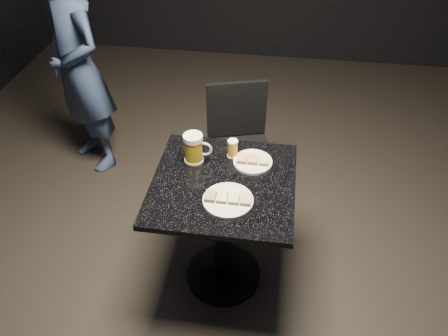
{
  "coord_description": "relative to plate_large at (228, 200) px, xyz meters",
  "views": [
    {
      "loc": [
        0.23,
        -1.58,
        2.17
      ],
      "look_at": [
        0.0,
        0.02,
        0.82
      ],
      "focal_mm": 35.0,
      "sensor_mm": 36.0,
      "label": 1
    }
  ],
  "objects": [
    {
      "name": "canapes_on_plate_large",
      "position": [
        0.0,
        0.0,
        0.02
      ],
      "size": [
        0.22,
        0.07,
        0.02
      ],
      "color": "#4C3521",
      "rests_on": "plate_large"
    },
    {
      "name": "plate_small",
      "position": [
        0.09,
        0.3,
        0.0
      ],
      "size": [
        0.2,
        0.2,
        0.01
      ],
      "primitive_type": "cylinder",
      "color": "white",
      "rests_on": "table"
    },
    {
      "name": "floor",
      "position": [
        -0.04,
        0.13,
        -0.76
      ],
      "size": [
        6.0,
        6.0,
        0.0
      ],
      "primitive_type": "plane",
      "color": "black",
      "rests_on": "ground"
    },
    {
      "name": "canapes_on_plate_small",
      "position": [
        0.09,
        0.3,
        0.02
      ],
      "size": [
        0.16,
        0.07,
        0.02
      ],
      "color": "#4C3521",
      "rests_on": "plate_small"
    },
    {
      "name": "beer_mug",
      "position": [
        -0.21,
        0.28,
        0.07
      ],
      "size": [
        0.15,
        0.1,
        0.16
      ],
      "color": "silver",
      "rests_on": "table"
    },
    {
      "name": "beer_tumbler",
      "position": [
        -0.02,
        0.34,
        0.04
      ],
      "size": [
        0.06,
        0.06,
        0.1
      ],
      "color": "silver",
      "rests_on": "table"
    },
    {
      "name": "chair",
      "position": [
        -0.04,
        0.81,
        -0.26
      ],
      "size": [
        0.48,
        0.48,
        0.86
      ],
      "color": "black",
      "rests_on": "floor"
    },
    {
      "name": "plate_large",
      "position": [
        0.0,
        0.0,
        0.0
      ],
      "size": [
        0.24,
        0.24,
        0.01
      ],
      "primitive_type": "cylinder",
      "color": "white",
      "rests_on": "table"
    },
    {
      "name": "table",
      "position": [
        -0.04,
        0.13,
        -0.25
      ],
      "size": [
        0.7,
        0.7,
        0.75
      ],
      "color": "black",
      "rests_on": "floor"
    },
    {
      "name": "patron",
      "position": [
        -1.18,
        1.11,
        0.03
      ],
      "size": [
        0.68,
        0.65,
        1.57
      ],
      "primitive_type": "imported",
      "rotation": [
        0.0,
        0.0,
        -0.66
      ],
      "color": "navy",
      "rests_on": "floor"
    }
  ]
}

